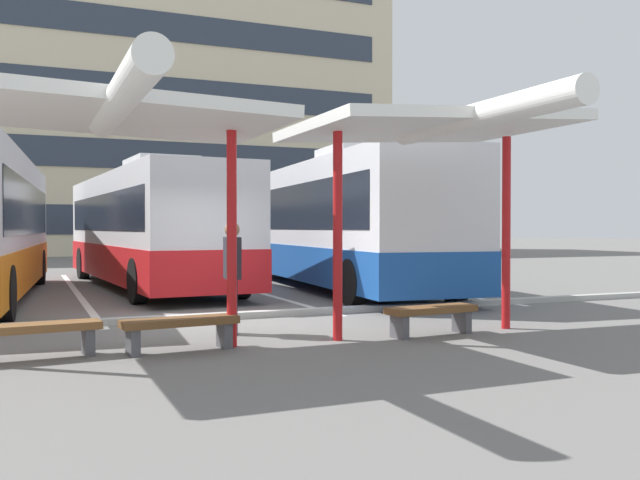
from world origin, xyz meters
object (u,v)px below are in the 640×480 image
at_px(coach_bus_2, 337,226).
at_px(waiting_shelter_0, 110,116).
at_px(bench_1, 180,327).
at_px(bench_2, 431,314).
at_px(bench_0, 34,333).
at_px(coach_bus_1, 148,231).
at_px(waiting_passenger_0, 232,269).
at_px(waiting_shelter_1, 436,130).

relative_size(coach_bus_2, waiting_shelter_0, 2.46).
relative_size(bench_1, bench_2, 1.03).
relative_size(bench_0, bench_2, 1.06).
height_order(coach_bus_1, waiting_passenger_0, coach_bus_1).
bearing_deg(bench_0, coach_bus_1, 73.41).
bearing_deg(waiting_shelter_0, bench_0, 159.45).
height_order(coach_bus_2, waiting_shelter_0, coach_bus_2).
bearing_deg(waiting_passenger_0, coach_bus_2, 54.49).
distance_m(bench_1, bench_2, 3.83).
xyz_separation_m(bench_0, waiting_passenger_0, (2.85, 1.02, 0.68)).
bearing_deg(bench_1, waiting_shelter_0, -168.47).
bearing_deg(waiting_shelter_1, bench_1, 176.05).
bearing_deg(bench_1, bench_0, 175.12).
height_order(bench_0, waiting_shelter_1, waiting_shelter_1).
relative_size(coach_bus_1, coach_bus_2, 0.97).
relative_size(coach_bus_2, bench_1, 7.64).
distance_m(bench_1, waiting_shelter_1, 4.75).
distance_m(coach_bus_2, bench_2, 8.56).
bearing_deg(waiting_passenger_0, bench_2, -25.31).
bearing_deg(bench_0, coach_bus_2, 45.50).
distance_m(bench_0, waiting_passenger_0, 3.10).
height_order(waiting_shelter_0, bench_2, waiting_shelter_0).
bearing_deg(coach_bus_2, coach_bus_1, 154.43).
bearing_deg(bench_2, coach_bus_2, 75.45).
xyz_separation_m(coach_bus_2, waiting_passenger_0, (-4.90, -6.87, -0.68)).
distance_m(bench_0, waiting_shelter_1, 6.30).
bearing_deg(coach_bus_2, bench_1, -126.50).
bearing_deg(bench_2, coach_bus_1, 104.00).
relative_size(coach_bus_1, waiting_shelter_0, 2.37).
distance_m(coach_bus_2, bench_0, 11.14).
height_order(bench_0, bench_2, same).
xyz_separation_m(bench_0, bench_1, (1.80, -0.15, -0.00)).
bearing_deg(waiting_passenger_0, waiting_shelter_0, -145.17).
distance_m(coach_bus_2, waiting_shelter_1, 8.69).
bearing_deg(bench_1, waiting_shelter_1, -3.95).
bearing_deg(coach_bus_1, bench_0, -106.59).
bearing_deg(coach_bus_1, bench_1, -96.77).
relative_size(coach_bus_1, bench_0, 7.15).
distance_m(bench_0, bench_1, 1.81).
xyz_separation_m(bench_1, waiting_shelter_1, (3.83, -0.26, 2.80)).
bearing_deg(waiting_shelter_1, waiting_passenger_0, 152.64).
xyz_separation_m(coach_bus_1, coach_bus_2, (4.73, -2.26, 0.13)).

